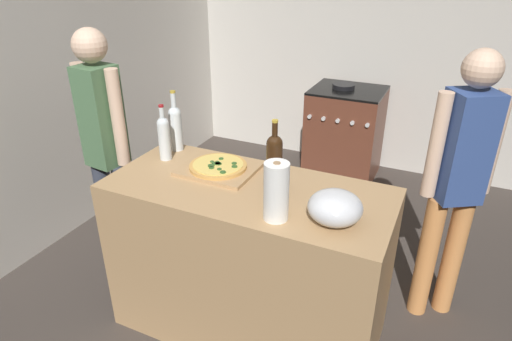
{
  "coord_description": "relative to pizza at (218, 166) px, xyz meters",
  "views": [
    {
      "loc": [
        0.79,
        -1.21,
        2.0
      ],
      "look_at": [
        -0.08,
        0.66,
        0.98
      ],
      "focal_mm": 31.01,
      "sensor_mm": 36.0,
      "label": 1
    }
  ],
  "objects": [
    {
      "name": "wine_bottle_dark",
      "position": [
        -0.37,
        0.15,
        0.12
      ],
      "size": [
        0.08,
        0.08,
        0.36
      ],
      "color": "silver",
      "rests_on": "counter"
    },
    {
      "name": "kitchen_wall_rear",
      "position": [
        0.3,
        2.5,
        0.34
      ],
      "size": [
        4.19,
        0.1,
        2.6
      ],
      "primitive_type": "cube",
      "color": "beige",
      "rests_on": "ground_plane"
    },
    {
      "name": "paper_towel_roll",
      "position": [
        0.47,
        -0.31,
        0.1
      ],
      "size": [
        0.11,
        0.11,
        0.27
      ],
      "color": "white",
      "rests_on": "counter"
    },
    {
      "name": "stove",
      "position": [
        0.19,
        2.1,
        -0.53
      ],
      "size": [
        0.66,
        0.61,
        0.91
      ],
      "color": "brown",
      "rests_on": "ground_plane"
    },
    {
      "name": "kitchen_wall_left",
      "position": [
        -1.54,
        0.89,
        0.34
      ],
      "size": [
        0.1,
        3.71,
        2.6
      ],
      "primitive_type": "cube",
      "color": "beige",
      "rests_on": "ground_plane"
    },
    {
      "name": "counter",
      "position": [
        0.23,
        -0.1,
        -0.5
      ],
      "size": [
        1.47,
        0.66,
        0.93
      ],
      "primitive_type": "cube",
      "color": "tan",
      "rests_on": "ground_plane"
    },
    {
      "name": "cutting_board",
      "position": [
        -0.0,
        0.0,
        -0.02
      ],
      "size": [
        0.4,
        0.32,
        0.02
      ],
      "primitive_type": "cube",
      "color": "tan",
      "rests_on": "counter"
    },
    {
      "name": "mixing_bowl",
      "position": [
        0.71,
        -0.23,
        0.04
      ],
      "size": [
        0.24,
        0.24,
        0.15
      ],
      "color": "#B2B2B7",
      "rests_on": "counter"
    },
    {
      "name": "wine_bottle_clear",
      "position": [
        -0.35,
        0.01,
        0.11
      ],
      "size": [
        0.07,
        0.07,
        0.32
      ],
      "color": "silver",
      "rests_on": "counter"
    },
    {
      "name": "wine_bottle_amber",
      "position": [
        0.36,
        -0.07,
        0.13
      ],
      "size": [
        0.08,
        0.08,
        0.37
      ],
      "color": "#331E0F",
      "rests_on": "counter"
    },
    {
      "name": "ground_plane",
      "position": [
        0.3,
        0.89,
        -0.97
      ],
      "size": [
        4.19,
        3.71,
        0.02
      ],
      "primitive_type": "cube",
      "color": "#3F3833"
    },
    {
      "name": "person_in_stripes",
      "position": [
        -0.81,
        0.02,
        -0.03
      ],
      "size": [
        0.36,
        0.22,
        1.64
      ],
      "color": "#383D4C",
      "rests_on": "ground_plane"
    },
    {
      "name": "person_in_red",
      "position": [
        1.19,
        0.5,
        -0.04
      ],
      "size": [
        0.34,
        0.29,
        1.6
      ],
      "color": "#D88C4C",
      "rests_on": "ground_plane"
    },
    {
      "name": "pizza",
      "position": [
        0.0,
        0.0,
        0.0
      ],
      "size": [
        0.31,
        0.31,
        0.03
      ],
      "color": "tan",
      "rests_on": "cutting_board"
    }
  ]
}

